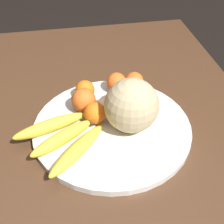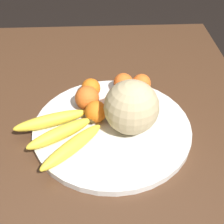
% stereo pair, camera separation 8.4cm
% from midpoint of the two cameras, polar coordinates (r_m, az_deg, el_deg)
% --- Properties ---
extents(kitchen_table, '(1.43, 0.94, 0.73)m').
position_cam_midpoint_polar(kitchen_table, '(0.93, -3.65, -9.14)').
color(kitchen_table, '#4C301E').
rests_on(kitchen_table, ground_plane).
extents(fruit_bowl, '(0.44, 0.44, 0.02)m').
position_cam_midpoint_polar(fruit_bowl, '(0.88, -2.74, -2.99)').
color(fruit_bowl, white).
rests_on(fruit_bowl, kitchen_table).
extents(melon, '(0.15, 0.15, 0.15)m').
position_cam_midpoint_polar(melon, '(0.82, 0.69, 1.07)').
color(melon, '#C6B284').
rests_on(melon, fruit_bowl).
extents(banana_bunch, '(0.24, 0.25, 0.04)m').
position_cam_midpoint_polar(banana_bunch, '(0.83, -11.78, -4.69)').
color(banana_bunch, '#473819').
rests_on(banana_bunch, fruit_bowl).
extents(orange_front_left, '(0.07, 0.07, 0.07)m').
position_cam_midpoint_polar(orange_front_left, '(0.94, 1.91, 3.62)').
color(orange_front_left, orange).
rests_on(orange_front_left, fruit_bowl).
extents(orange_front_right, '(0.06, 0.06, 0.06)m').
position_cam_midpoint_polar(orange_front_right, '(0.92, -1.88, 2.57)').
color(orange_front_right, orange).
rests_on(orange_front_right, fruit_bowl).
extents(orange_mid_center, '(0.06, 0.06, 0.06)m').
position_cam_midpoint_polar(orange_mid_center, '(0.98, -1.64, 5.36)').
color(orange_mid_center, orange).
rests_on(orange_mid_center, fruit_bowl).
extents(orange_back_left, '(0.06, 0.06, 0.06)m').
position_cam_midpoint_polar(orange_back_left, '(0.87, -5.94, -0.30)').
color(orange_back_left, orange).
rests_on(orange_back_left, fruit_bowl).
extents(orange_back_right, '(0.06, 0.06, 0.06)m').
position_cam_midpoint_polar(orange_back_right, '(0.96, -7.48, 3.94)').
color(orange_back_right, orange).
rests_on(orange_back_right, fruit_bowl).
extents(orange_top_small, '(0.07, 0.07, 0.07)m').
position_cam_midpoint_polar(orange_top_small, '(0.91, -7.88, 2.07)').
color(orange_top_small, orange).
rests_on(orange_top_small, fruit_bowl).
extents(orange_side_extra, '(0.06, 0.06, 0.06)m').
position_cam_midpoint_polar(orange_side_extra, '(0.99, 1.65, 5.55)').
color(orange_side_extra, orange).
rests_on(orange_side_extra, fruit_bowl).
extents(produce_tag, '(0.08, 0.07, 0.00)m').
position_cam_midpoint_polar(produce_tag, '(0.92, -0.93, 0.27)').
color(produce_tag, white).
rests_on(produce_tag, fruit_bowl).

